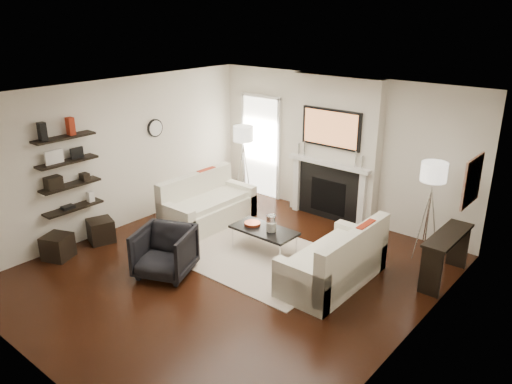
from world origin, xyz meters
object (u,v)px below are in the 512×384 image
Objects in this scene: armchair at (165,250)px; lamp_left_shade at (243,134)px; lamp_right_shade at (434,172)px; loveseat_left_base at (209,213)px; coffee_table at (264,230)px; loveseat_right_base at (332,269)px; ottoman_near at (101,231)px.

lamp_left_shade is (-1.12, 3.08, 1.04)m from armchair.
lamp_left_shade reaches higher than armchair.
lamp_left_shade is 1.00× the size of lamp_right_shade.
loveseat_left_base is at bearing -159.81° from lamp_right_shade.
loveseat_right_base is at bearing -4.55° from coffee_table.
loveseat_left_base and loveseat_right_base have the same top height.
ottoman_near is (-0.90, -1.73, -0.01)m from loveseat_left_base.
lamp_left_shade is (-3.19, 1.66, 1.24)m from loveseat_right_base.
loveseat_right_base is at bearing -6.89° from loveseat_left_base.
loveseat_right_base is 3.80m from lamp_left_shade.
lamp_right_shade reaches higher than coffee_table.
loveseat_left_base is 1.56m from coffee_table.
loveseat_right_base is 1.64× the size of coffee_table.
armchair reaches higher than coffee_table.
lamp_right_shade is at bearing 24.60° from armchair.
lamp_left_shade reaches higher than loveseat_right_base.
ottoman_near is at bearing -160.02° from loveseat_right_base.
ottoman_near is at bearing 155.59° from armchair.
lamp_left_shade reaches higher than coffee_table.
lamp_right_shade is at bearing 20.19° from loveseat_left_base.
coffee_table is 2.86m from ottoman_near.
loveseat_left_base is 2.93m from loveseat_right_base.
lamp_right_shade is (0.71, 1.68, 1.24)m from loveseat_right_base.
lamp_left_shade is at bearing 78.49° from ottoman_near.
armchair reaches higher than loveseat_left_base.
loveseat_left_base is 1.96m from armchair.
lamp_left_shade is at bearing 102.07° from loveseat_left_base.
lamp_right_shade reaches higher than armchair.
armchair is (-0.69, -1.52, 0.01)m from coffee_table.
ottoman_near is at bearing -117.43° from loveseat_left_base.
coffee_table is at bearing -8.98° from loveseat_left_base.
loveseat_left_base reaches higher than ottoman_near.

